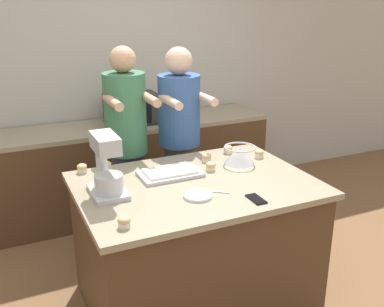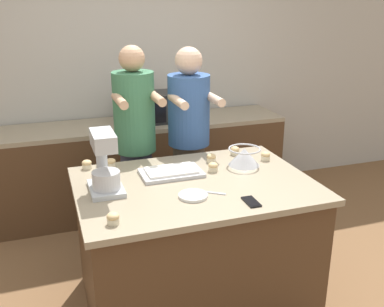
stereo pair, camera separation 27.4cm
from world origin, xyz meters
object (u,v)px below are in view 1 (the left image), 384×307
Objects in this scene: small_plate at (198,195)px; cupcake_1 at (228,149)px; knife at (209,191)px; person_right at (180,145)px; mixing_bowl at (240,154)px; stand_mixer at (106,169)px; person_left at (127,151)px; cell_phone at (256,199)px; microwave_oven at (133,109)px; cupcake_4 at (107,166)px; cupcake_5 at (259,154)px; cupcake_0 at (207,157)px; cupcake_3 at (211,166)px; baking_tray at (170,173)px; cupcake_2 at (124,222)px; cupcake_6 at (82,168)px.

small_plate is 2.59× the size of cupcake_1.
person_right is at bearing 77.52° from knife.
small_plate is (-0.52, -0.39, -0.06)m from mixing_bowl.
person_right reaches higher than stand_mixer.
cupcake_1 is at bearing 82.21° from mixing_bowl.
person_left reaches higher than knife.
person_left reaches higher than cell_phone.
microwave_oven is at bearing 69.26° from person_left.
cupcake_4 is 1.12m from cupcake_5.
cupcake_3 is (-0.05, -0.17, 0.00)m from cupcake_0.
cupcake_5 is at bearing -12.46° from cupcake_0.
cupcake_3 is 1.00× the size of cupcake_5.
mixing_bowl is (0.65, -0.60, 0.07)m from person_left.
mixing_bowl reaches higher than baking_tray.
cupcake_5 is at bearing 8.31° from stand_mixer.
cupcake_2 is at bearing -107.67° from person_left.
small_plate is at bearing -131.59° from cupcake_1.
cell_phone is 2.15× the size of cupcake_4.
cupcake_3 is at bearing 93.19° from cell_phone.
cupcake_2 and cupcake_5 have the same top height.
cupcake_1 is at bearing -2.50° from cupcake_4.
small_plate is 2.59× the size of cupcake_2.
person_right is 0.69m from cupcake_5.
cupcake_2 is 1.00× the size of cupcake_4.
stand_mixer is 0.49m from baking_tray.
cupcake_0 is (0.34, 0.14, 0.01)m from baking_tray.
person_right is at bearing 125.81° from cupcake_5.
small_plate is (-0.17, -1.78, -0.12)m from microwave_oven.
cupcake_0 is 1.00× the size of cupcake_1.
cupcake_2 is at bearing -160.01° from knife.
cupcake_5 is at bearing -11.68° from cupcake_4.
cupcake_4 is at bearing -126.79° from person_left.
cell_phone is 0.80m from cupcake_2.
cupcake_3 is (0.27, 0.35, 0.02)m from small_plate.
cupcake_0 is (0.32, 0.52, 0.02)m from small_plate.
stand_mixer is at bearing -171.69° from cupcake_5.
cupcake_5 is at bearing -68.05° from microwave_oven.
cupcake_0 is (0.15, -1.26, -0.10)m from microwave_oven.
person_right is 24.70× the size of cupcake_4.
cupcake_3 and cupcake_4 have the same top height.
cupcake_1 and cupcake_3 have the same top height.
microwave_oven is at bearing 87.72° from knife.
microwave_oven reaches higher than cell_phone.
knife is (-0.07, -1.74, -0.13)m from microwave_oven.
person_right reaches higher than cupcake_6.
person_right reaches higher than cupcake_0.
small_plate is 2.59× the size of cupcake_0.
cupcake_0 is (0.45, -0.47, 0.03)m from person_left.
cupcake_2 is at bearing -87.46° from cupcake_6.
cupcake_0 reaches higher than baking_tray.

